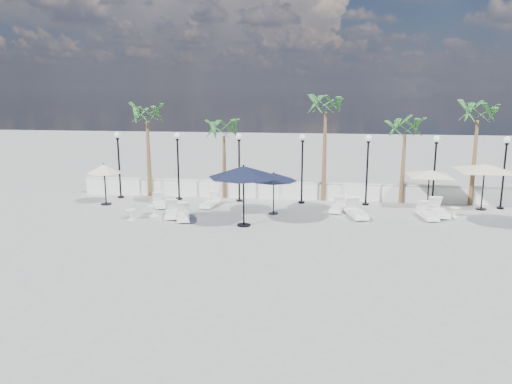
# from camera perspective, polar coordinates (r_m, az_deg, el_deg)

# --- Properties ---
(ground) EXTENTS (100.00, 100.00, 0.00)m
(ground) POSITION_cam_1_polar(r_m,az_deg,el_deg) (21.57, 4.50, -5.14)
(ground) COLOR gray
(ground) RESTS_ON ground
(balustrade) EXTENTS (26.00, 0.30, 1.01)m
(balustrade) POSITION_cam_1_polar(r_m,az_deg,el_deg) (28.72, 5.31, 0.10)
(balustrade) COLOR white
(balustrade) RESTS_ON ground
(lamppost_0) EXTENTS (0.36, 0.36, 3.84)m
(lamppost_0) POSITION_cam_1_polar(r_m,az_deg,el_deg) (29.69, -15.44, 4.07)
(lamppost_0) COLOR black
(lamppost_0) RESTS_ON ground
(lamppost_1) EXTENTS (0.36, 0.36, 3.84)m
(lamppost_1) POSITION_cam_1_polar(r_m,az_deg,el_deg) (28.52, -8.92, 4.05)
(lamppost_1) COLOR black
(lamppost_1) RESTS_ON ground
(lamppost_2) EXTENTS (0.36, 0.36, 3.84)m
(lamppost_2) POSITION_cam_1_polar(r_m,az_deg,el_deg) (27.74, -1.95, 3.97)
(lamppost_2) COLOR black
(lamppost_2) RESTS_ON ground
(lamppost_3) EXTENTS (0.36, 0.36, 3.84)m
(lamppost_3) POSITION_cam_1_polar(r_m,az_deg,el_deg) (27.39, 5.31, 3.83)
(lamppost_3) COLOR black
(lamppost_3) RESTS_ON ground
(lamppost_4) EXTENTS (0.36, 0.36, 3.84)m
(lamppost_4) POSITION_cam_1_polar(r_m,az_deg,el_deg) (27.49, 12.63, 3.62)
(lamppost_4) COLOR black
(lamppost_4) RESTS_ON ground
(lamppost_5) EXTENTS (0.36, 0.36, 3.84)m
(lamppost_5) POSITION_cam_1_polar(r_m,az_deg,el_deg) (28.02, 19.79, 3.36)
(lamppost_5) COLOR black
(lamppost_5) RESTS_ON ground
(lamppost_6) EXTENTS (0.36, 0.36, 3.84)m
(lamppost_6) POSITION_cam_1_polar(r_m,az_deg,el_deg) (28.98, 26.57, 3.06)
(lamppost_6) COLOR black
(lamppost_6) RESTS_ON ground
(palm_0) EXTENTS (2.60, 2.60, 5.50)m
(palm_0) POSITION_cam_1_polar(r_m,az_deg,el_deg) (29.70, -12.36, 8.19)
(palm_0) COLOR brown
(palm_0) RESTS_ON ground
(palm_1) EXTENTS (2.60, 2.60, 4.70)m
(palm_1) POSITION_cam_1_polar(r_m,az_deg,el_deg) (28.56, -3.70, 6.73)
(palm_1) COLOR brown
(palm_1) RESTS_ON ground
(palm_2) EXTENTS (2.60, 2.60, 6.10)m
(palm_2) POSITION_cam_1_polar(r_m,az_deg,el_deg) (27.93, 7.97, 9.33)
(palm_2) COLOR brown
(palm_2) RESTS_ON ground
(palm_3) EXTENTS (2.60, 2.60, 4.90)m
(palm_3) POSITION_cam_1_polar(r_m,az_deg,el_deg) (28.37, 16.68, 6.62)
(palm_3) COLOR brown
(palm_3) RESTS_ON ground
(palm_4) EXTENTS (2.60, 2.60, 5.70)m
(palm_4) POSITION_cam_1_polar(r_m,az_deg,el_deg) (29.13, 24.03, 7.76)
(palm_4) COLOR brown
(palm_4) RESTS_ON ground
(lounger_0) EXTENTS (1.20, 1.79, 0.64)m
(lounger_0) POSITION_cam_1_polar(r_m,az_deg,el_deg) (27.25, -11.01, -1.25)
(lounger_0) COLOR white
(lounger_0) RESTS_ON ground
(lounger_1) EXTENTS (0.99, 1.92, 0.69)m
(lounger_1) POSITION_cam_1_polar(r_m,az_deg,el_deg) (25.07, -9.62, -2.31)
(lounger_1) COLOR white
(lounger_1) RESTS_ON ground
(lounger_2) EXTENTS (1.03, 1.90, 0.68)m
(lounger_2) POSITION_cam_1_polar(r_m,az_deg,el_deg) (24.42, -8.32, -2.65)
(lounger_2) COLOR white
(lounger_2) RESTS_ON ground
(lounger_3) EXTENTS (0.81, 1.88, 0.68)m
(lounger_3) POSITION_cam_1_polar(r_m,az_deg,el_deg) (26.95, -5.24, -1.20)
(lounger_3) COLOR white
(lounger_3) RESTS_ON ground
(lounger_4) EXTENTS (0.91, 1.80, 0.64)m
(lounger_4) POSITION_cam_1_polar(r_m,az_deg,el_deg) (26.11, 9.27, -1.76)
(lounger_4) COLOR white
(lounger_4) RESTS_ON ground
(lounger_5) EXTENTS (1.12, 2.19, 0.79)m
(lounger_5) POSITION_cam_1_polar(r_m,az_deg,el_deg) (25.15, 11.40, -2.25)
(lounger_5) COLOR white
(lounger_5) RESTS_ON ground
(lounger_6) EXTENTS (0.86, 1.90, 0.69)m
(lounger_6) POSITION_cam_1_polar(r_m,az_deg,el_deg) (25.79, 18.98, -2.39)
(lounger_6) COLOR white
(lounger_6) RESTS_ON ground
(lounger_7) EXTENTS (0.74, 2.06, 0.76)m
(lounger_7) POSITION_cam_1_polar(r_m,az_deg,el_deg) (26.50, 20.14, -2.05)
(lounger_7) COLOR white
(lounger_7) RESTS_ON ground
(side_table_0) EXTENTS (0.51, 0.51, 0.50)m
(side_table_0) POSITION_cam_1_polar(r_m,az_deg,el_deg) (24.95, -14.08, -2.40)
(side_table_0) COLOR white
(side_table_0) RESTS_ON ground
(side_table_1) EXTENTS (0.56, 0.56, 0.55)m
(side_table_1) POSITION_cam_1_polar(r_m,az_deg,el_deg) (25.40, -11.62, -1.97)
(side_table_1) COLOR white
(side_table_1) RESTS_ON ground
(side_table_2) EXTENTS (0.49, 0.49, 0.47)m
(side_table_2) POSITION_cam_1_polar(r_m,az_deg,el_deg) (26.59, 21.75, -2.06)
(side_table_2) COLOR white
(side_table_2) RESTS_ON ground
(parasol_navy_left) EXTENTS (3.26, 3.26, 2.88)m
(parasol_navy_left) POSITION_cam_1_polar(r_m,az_deg,el_deg) (22.66, -1.44, 2.31)
(parasol_navy_left) COLOR black
(parasol_navy_left) RESTS_ON ground
(parasol_navy_mid) EXTENTS (2.41, 2.41, 2.16)m
(parasol_navy_mid) POSITION_cam_1_polar(r_m,az_deg,el_deg) (25.00, 2.03, 1.72)
(parasol_navy_mid) COLOR black
(parasol_navy_mid) RESTS_ON ground
(parasol_cream_sq_a) EXTENTS (5.28, 5.28, 2.59)m
(parasol_cream_sq_a) POSITION_cam_1_polar(r_m,az_deg,el_deg) (28.37, 24.72, 2.88)
(parasol_cream_sq_a) COLOR black
(parasol_cream_sq_a) RESTS_ON ground
(parasol_cream_sq_b) EXTENTS (4.38, 4.38, 2.20)m
(parasol_cream_sq_b) POSITION_cam_1_polar(r_m,az_deg,el_deg) (27.74, 19.24, 2.35)
(parasol_cream_sq_b) COLOR black
(parasol_cream_sq_b) RESTS_ON ground
(parasol_cream_small) EXTENTS (1.86, 1.86, 2.29)m
(parasol_cream_small) POSITION_cam_1_polar(r_m,az_deg,el_deg) (28.23, -16.97, 2.50)
(parasol_cream_small) COLOR black
(parasol_cream_small) RESTS_ON ground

